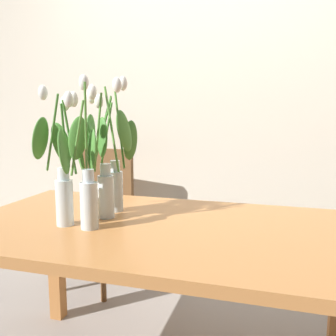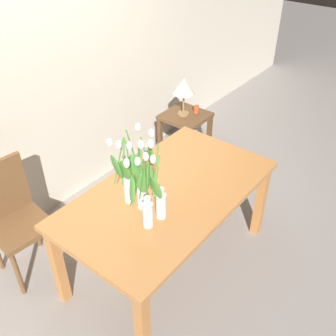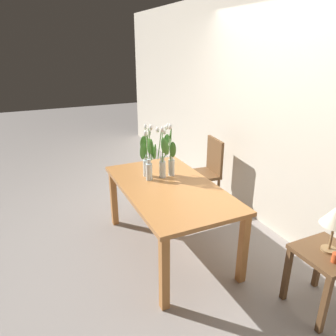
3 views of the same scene
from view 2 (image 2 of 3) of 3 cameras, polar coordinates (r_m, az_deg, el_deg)
name	(u,v)px [view 2 (image 2 of 3)]	position (r m, az deg, el deg)	size (l,w,h in m)	color
ground_plane	(169,261)	(3.24, 0.08, -13.54)	(18.00, 18.00, 0.00)	gray
room_wall_rear	(36,64)	(3.29, -18.80, 14.31)	(9.00, 0.10, 2.70)	beige
dining_table	(169,201)	(2.78, 0.09, -4.83)	(1.60, 0.90, 0.74)	#B7753D
tulip_vase_0	(144,185)	(2.48, -3.52, -2.45)	(0.19, 0.15, 0.58)	silver
tulip_vase_1	(129,175)	(2.48, -5.82, -1.06)	(0.26, 0.17, 0.59)	silver
tulip_vase_2	(158,196)	(2.39, -1.43, -4.13)	(0.14, 0.16, 0.58)	silver
tulip_vase_3	(143,200)	(2.33, -3.67, -4.77)	(0.22, 0.14, 0.55)	silver
dining_chair	(13,214)	(3.08, -21.90, -6.31)	(0.44, 0.44, 0.93)	brown
side_table	(185,124)	(4.13, 2.53, 6.43)	(0.44, 0.44, 0.55)	brown
table_lamp	(184,87)	(3.94, 2.36, 11.83)	(0.22, 0.22, 0.40)	olive
pillar_candle	(196,109)	(4.10, 4.18, 8.64)	(0.06, 0.06, 0.07)	#CC4C23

